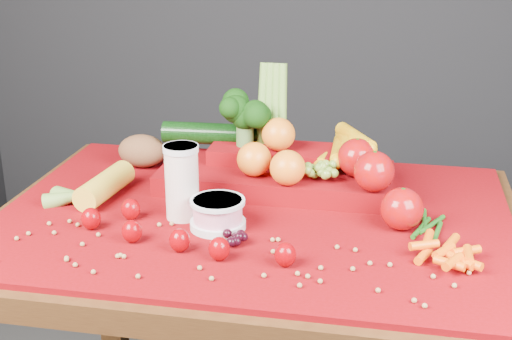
% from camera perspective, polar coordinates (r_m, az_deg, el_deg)
% --- Properties ---
extents(table, '(1.10, 0.80, 0.75)m').
position_cam_1_polar(table, '(1.53, -0.15, -7.11)').
color(table, black).
rests_on(table, ground).
extents(red_cloth, '(1.05, 0.75, 0.01)m').
position_cam_1_polar(red_cloth, '(1.49, -0.15, -3.66)').
color(red_cloth, '#6E030B').
rests_on(red_cloth, table).
extents(milk_glass, '(0.07, 0.07, 0.16)m').
position_cam_1_polar(milk_glass, '(1.44, -5.96, -0.75)').
color(milk_glass, beige).
rests_on(milk_glass, red_cloth).
extents(yogurt_bowl, '(0.11, 0.11, 0.06)m').
position_cam_1_polar(yogurt_bowl, '(1.41, -3.08, -3.43)').
color(yogurt_bowl, silver).
rests_on(yogurt_bowl, red_cloth).
extents(strawberry_scatter, '(0.44, 0.18, 0.05)m').
position_cam_1_polar(strawberry_scatter, '(1.35, -6.89, -4.91)').
color(strawberry_scatter, '#970005').
rests_on(strawberry_scatter, red_cloth).
extents(dark_grape_cluster, '(0.06, 0.05, 0.03)m').
position_cam_1_polar(dark_grape_cluster, '(1.35, -1.87, -5.43)').
color(dark_grape_cluster, black).
rests_on(dark_grape_cluster, red_cloth).
extents(soybean_scatter, '(0.84, 0.24, 0.01)m').
position_cam_1_polar(soybean_scatter, '(1.31, -1.88, -6.71)').
color(soybean_scatter, '#A37C46').
rests_on(soybean_scatter, red_cloth).
extents(corn_ear, '(0.20, 0.24, 0.06)m').
position_cam_1_polar(corn_ear, '(1.57, -13.48, -1.78)').
color(corn_ear, gold).
rests_on(corn_ear, red_cloth).
extents(potato, '(0.12, 0.09, 0.08)m').
position_cam_1_polar(potato, '(1.76, -9.10, 1.52)').
color(potato, brown).
rests_on(potato, red_cloth).
extents(baby_carrot_pile, '(0.17, 0.17, 0.03)m').
position_cam_1_polar(baby_carrot_pile, '(1.33, 14.76, -6.43)').
color(baby_carrot_pile, '#EE5808').
rests_on(baby_carrot_pile, red_cloth).
extents(green_bean_pile, '(0.14, 0.12, 0.01)m').
position_cam_1_polar(green_bean_pile, '(1.45, 13.71, -4.41)').
color(green_bean_pile, '#1A5613').
rests_on(green_bean_pile, red_cloth).
extents(produce_mound, '(0.61, 0.37, 0.27)m').
position_cam_1_polar(produce_mound, '(1.59, 2.67, 0.56)').
color(produce_mound, '#6E030B').
rests_on(produce_mound, red_cloth).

